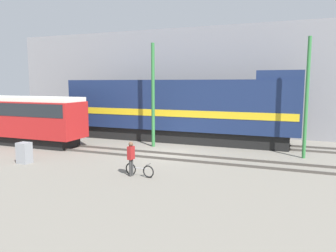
{
  "coord_description": "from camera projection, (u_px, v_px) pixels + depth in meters",
  "views": [
    {
      "loc": [
        7.61,
        -19.24,
        4.56
      ],
      "look_at": [
        -0.04,
        0.2,
        1.8
      ],
      "focal_mm": 35.0,
      "sensor_mm": 36.0,
      "label": 1
    }
  ],
  "objects": [
    {
      "name": "utility_pole_center",
      "position": [
        307.0,
        98.0,
        19.51
      ],
      "size": [
        0.21,
        0.21,
        7.27
      ],
      "color": "#2D7238",
      "rests_on": "ground"
    },
    {
      "name": "utility_pole_left",
      "position": [
        153.0,
        96.0,
        23.15
      ],
      "size": [
        0.24,
        0.24,
        7.31
      ],
      "color": "#2D7238",
      "rests_on": "ground"
    },
    {
      "name": "bicycle",
      "position": [
        139.0,
        170.0,
        16.04
      ],
      "size": [
        1.64,
        0.44,
        0.67
      ],
      "color": "black",
      "rests_on": "ground"
    },
    {
      "name": "person",
      "position": [
        131.0,
        155.0,
        16.0
      ],
      "size": [
        0.27,
        0.39,
        1.72
      ],
      "color": "#333333",
      "rests_on": "ground"
    },
    {
      "name": "track_far",
      "position": [
        190.0,
        141.0,
        25.51
      ],
      "size": [
        60.0,
        1.51,
        0.14
      ],
      "color": "#47423D",
      "rests_on": "ground"
    },
    {
      "name": "freight_locomotive",
      "position": [
        179.0,
        109.0,
        25.53
      ],
      "size": [
        18.2,
        3.04,
        5.39
      ],
      "color": "black",
      "rests_on": "ground"
    },
    {
      "name": "ground_plane",
      "position": [
        167.0,
        154.0,
        21.11
      ],
      "size": [
        120.0,
        120.0,
        0.0
      ],
      "primitive_type": "plane",
      "color": "slate"
    },
    {
      "name": "signal_box",
      "position": [
        24.0,
        153.0,
        18.64
      ],
      "size": [
        0.7,
        0.6,
        1.2
      ],
      "color": "gray",
      "rests_on": "ground"
    },
    {
      "name": "track_near",
      "position": [
        163.0,
        156.0,
        20.36
      ],
      "size": [
        60.0,
        1.5,
        0.14
      ],
      "color": "#47423D",
      "rests_on": "ground"
    },
    {
      "name": "building_backdrop",
      "position": [
        213.0,
        81.0,
        31.35
      ],
      "size": [
        39.48,
        6.0,
        9.39
      ],
      "color": "gray",
      "rests_on": "ground"
    },
    {
      "name": "streetcar",
      "position": [
        23.0,
        117.0,
        24.17
      ],
      "size": [
        9.78,
        2.54,
        3.55
      ],
      "color": "black",
      "rests_on": "ground"
    }
  ]
}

